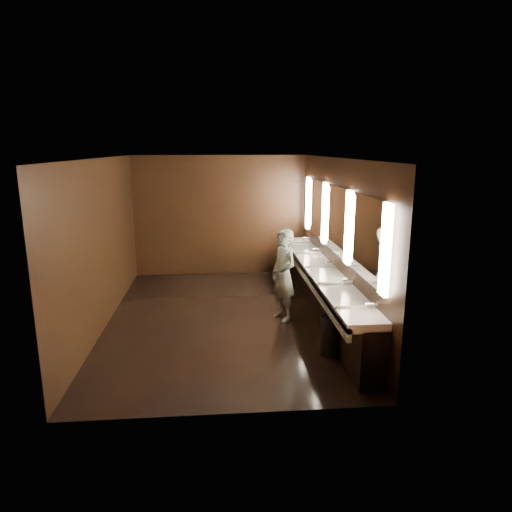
{
  "coord_description": "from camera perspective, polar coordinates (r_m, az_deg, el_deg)",
  "views": [
    {
      "loc": [
        -0.08,
        -7.66,
        2.97
      ],
      "look_at": [
        0.59,
        0.0,
        1.13
      ],
      "focal_mm": 32.0,
      "sensor_mm": 36.0,
      "label": 1
    }
  ],
  "objects": [
    {
      "name": "mirror_band",
      "position": [
        8.03,
        9.97,
        4.48
      ],
      "size": [
        0.06,
        5.03,
        1.15
      ],
      "color": "#FFF0D0",
      "rests_on": "wall_right"
    },
    {
      "name": "wall_back",
      "position": [
        10.78,
        -4.52,
        5.02
      ],
      "size": [
        4.0,
        0.02,
        2.8
      ],
      "primitive_type": "cube",
      "color": "black",
      "rests_on": "floor"
    },
    {
      "name": "wall_right",
      "position": [
        8.1,
        10.01,
        2.03
      ],
      "size": [
        0.02,
        6.0,
        2.8
      ],
      "primitive_type": "cube",
      "color": "black",
      "rests_on": "floor"
    },
    {
      "name": "trash_bin",
      "position": [
        6.86,
        9.52,
        -9.8
      ],
      "size": [
        0.41,
        0.41,
        0.57
      ],
      "primitive_type": "cylinder",
      "rotation": [
        0.0,
        0.0,
        0.12
      ],
      "color": "black",
      "rests_on": "floor"
    },
    {
      "name": "wall_front",
      "position": [
        4.92,
        -3.82,
        -5.23
      ],
      "size": [
        4.0,
        0.02,
        2.8
      ],
      "primitive_type": "cube",
      "color": "black",
      "rests_on": "floor"
    },
    {
      "name": "sink_counter",
      "position": [
        8.27,
        8.36,
        -4.13
      ],
      "size": [
        0.55,
        5.4,
        1.01
      ],
      "color": "black",
      "rests_on": "floor"
    },
    {
      "name": "ceiling",
      "position": [
        7.67,
        -4.49,
        12.11
      ],
      "size": [
        4.0,
        6.0,
        0.02
      ],
      "primitive_type": "cube",
      "color": "#2D2D2B",
      "rests_on": "wall_back"
    },
    {
      "name": "person",
      "position": [
        7.95,
        3.48,
        -2.4
      ],
      "size": [
        0.59,
        0.69,
        1.61
      ],
      "primitive_type": "imported",
      "rotation": [
        0.0,
        0.0,
        -1.16
      ],
      "color": "#7CA7B9",
      "rests_on": "floor"
    },
    {
      "name": "floor",
      "position": [
        8.22,
        -4.13,
        -7.79
      ],
      "size": [
        6.0,
        6.0,
        0.0
      ],
      "primitive_type": "plane",
      "color": "black",
      "rests_on": "ground"
    },
    {
      "name": "wall_left",
      "position": [
        8.06,
        -18.68,
        1.47
      ],
      "size": [
        0.02,
        6.0,
        2.8
      ],
      "primitive_type": "cube",
      "color": "black",
      "rests_on": "floor"
    }
  ]
}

